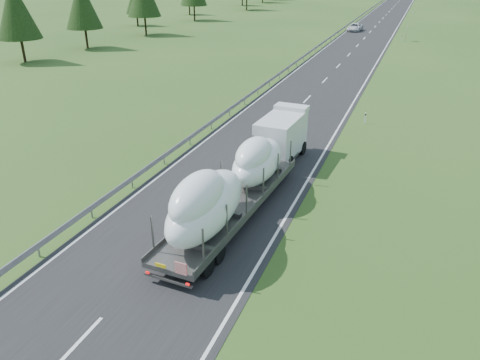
% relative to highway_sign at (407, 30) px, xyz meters
% --- Properties ---
extents(ground, '(400.00, 400.00, 0.00)m').
position_rel_highway_sign_xyz_m(ground, '(-7.20, -80.00, -1.81)').
color(ground, '#2C4C19').
rests_on(ground, ground).
extents(road_surface, '(10.00, 400.00, 0.02)m').
position_rel_highway_sign_xyz_m(road_surface, '(-7.20, 20.00, -1.80)').
color(road_surface, black).
rests_on(road_surface, ground).
extents(guardrail, '(0.10, 400.00, 0.76)m').
position_rel_highway_sign_xyz_m(guardrail, '(-12.50, 19.94, -1.21)').
color(guardrail, slate).
rests_on(guardrail, ground).
extents(marker_posts, '(0.13, 350.08, 1.00)m').
position_rel_highway_sign_xyz_m(marker_posts, '(-0.70, 75.00, -1.27)').
color(marker_posts, silver).
rests_on(marker_posts, ground).
extents(highway_sign, '(0.08, 0.90, 2.60)m').
position_rel_highway_sign_xyz_m(highway_sign, '(0.00, 0.00, 0.00)').
color(highway_sign, slate).
rests_on(highway_sign, ground).
extents(boat_truck, '(3.36, 18.39, 4.18)m').
position_rel_highway_sign_xyz_m(boat_truck, '(-5.24, -67.78, 0.34)').
color(boat_truck, silver).
rests_on(boat_truck, ground).
extents(distant_van, '(2.82, 5.49, 1.48)m').
position_rel_highway_sign_xyz_m(distant_van, '(-10.33, 10.33, -1.07)').
color(distant_van, silver).
rests_on(distant_van, ground).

